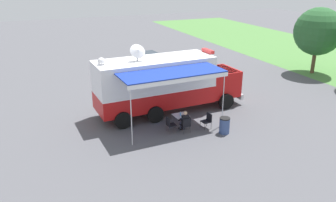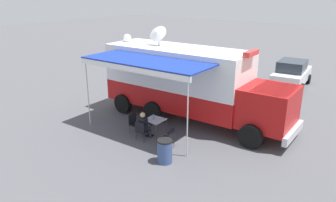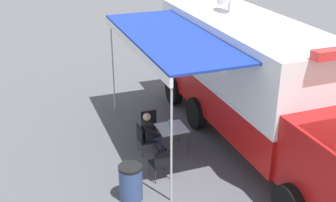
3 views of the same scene
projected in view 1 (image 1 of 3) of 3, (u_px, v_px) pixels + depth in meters
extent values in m
plane|color=#515156|center=(155.00, 113.00, 21.55)|extent=(100.00, 100.00, 0.00)
cube|color=silver|center=(161.00, 99.00, 23.95)|extent=(0.33, 4.80, 0.01)
cube|color=#B71414|center=(155.00, 96.00, 21.15)|extent=(2.81, 7.30, 1.10)
cube|color=white|center=(155.00, 74.00, 20.65)|extent=(2.81, 7.30, 1.70)
cube|color=white|center=(155.00, 88.00, 20.95)|extent=(2.83, 7.32, 0.10)
cube|color=#B71414|center=(219.00, 82.00, 22.91)|extent=(2.39, 2.20, 1.70)
cube|color=#28333D|center=(222.00, 74.00, 22.81)|extent=(2.21, 1.56, 0.70)
cube|color=silver|center=(232.00, 92.00, 23.68)|extent=(2.38, 0.30, 0.36)
cylinder|color=black|center=(206.00, 90.00, 24.22)|extent=(0.34, 1.01, 1.00)
cylinder|color=black|center=(226.00, 101.00, 22.11)|extent=(0.34, 1.01, 1.00)
cylinder|color=black|center=(140.00, 101.00, 22.22)|extent=(0.34, 1.01, 1.00)
cylinder|color=black|center=(155.00, 114.00, 20.10)|extent=(0.34, 1.01, 1.00)
cylinder|color=black|center=(110.00, 106.00, 21.42)|extent=(0.34, 1.01, 1.00)
cylinder|color=black|center=(123.00, 120.00, 19.31)|extent=(0.34, 1.01, 1.00)
cube|color=white|center=(154.00, 60.00, 20.33)|extent=(2.81, 7.30, 0.10)
cube|color=red|center=(208.00, 51.00, 21.76)|extent=(1.11, 0.33, 0.20)
cylinder|color=silver|center=(137.00, 57.00, 19.80)|extent=(0.10, 0.10, 0.45)
cone|color=silver|center=(138.00, 50.00, 19.53)|extent=(0.75, 0.93, 0.81)
sphere|color=white|center=(101.00, 61.00, 18.97)|extent=(0.44, 0.44, 0.44)
cube|color=#193399|center=(172.00, 73.00, 18.42)|extent=(2.45, 5.85, 0.06)
cube|color=white|center=(181.00, 80.00, 17.57)|extent=(0.33, 5.76, 0.24)
cylinder|color=silver|center=(223.00, 99.00, 19.25)|extent=(0.05, 0.05, 3.25)
cylinder|color=silver|center=(131.00, 116.00, 17.05)|extent=(0.05, 0.05, 3.25)
cube|color=silver|center=(181.00, 115.00, 19.40)|extent=(0.83, 0.83, 0.03)
cylinder|color=#333338|center=(183.00, 118.00, 19.99)|extent=(0.03, 0.03, 0.70)
cylinder|color=#333338|center=(190.00, 123.00, 19.36)|extent=(0.03, 0.03, 0.70)
cylinder|color=#333338|center=(172.00, 120.00, 19.69)|extent=(0.03, 0.03, 0.70)
cylinder|color=#333338|center=(178.00, 125.00, 19.07)|extent=(0.03, 0.03, 0.70)
cylinder|color=#4C99D8|center=(180.00, 114.00, 19.31)|extent=(0.07, 0.07, 0.20)
cylinder|color=white|center=(181.00, 112.00, 19.27)|extent=(0.04, 0.04, 0.02)
cube|color=black|center=(185.00, 125.00, 18.88)|extent=(0.50, 0.50, 0.04)
cube|color=black|center=(187.00, 123.00, 18.61)|extent=(0.06, 0.48, 0.44)
cylinder|color=#333338|center=(180.00, 128.00, 19.05)|extent=(0.02, 0.02, 0.42)
cylinder|color=#333338|center=(187.00, 126.00, 19.23)|extent=(0.02, 0.02, 0.42)
cylinder|color=#333338|center=(183.00, 131.00, 18.68)|extent=(0.02, 0.02, 0.42)
cylinder|color=#333338|center=(190.00, 129.00, 18.85)|extent=(0.02, 0.02, 0.42)
cube|color=black|center=(171.00, 125.00, 18.89)|extent=(0.50, 0.50, 0.04)
cube|color=black|center=(168.00, 122.00, 18.72)|extent=(0.48, 0.06, 0.44)
cylinder|color=#333338|center=(173.00, 126.00, 19.24)|extent=(0.02, 0.02, 0.42)
cylinder|color=#333338|center=(177.00, 129.00, 18.87)|extent=(0.02, 0.02, 0.42)
cylinder|color=#333338|center=(166.00, 128.00, 19.06)|extent=(0.02, 0.02, 0.42)
cylinder|color=#333338|center=(170.00, 131.00, 18.69)|extent=(0.02, 0.02, 0.42)
cube|color=black|center=(206.00, 121.00, 19.33)|extent=(0.53, 0.53, 0.04)
cube|color=black|center=(209.00, 117.00, 19.35)|extent=(0.48, 0.09, 0.44)
cylinder|color=#333338|center=(205.00, 127.00, 19.12)|extent=(0.02, 0.02, 0.42)
cylinder|color=#333338|center=(200.00, 124.00, 19.48)|extent=(0.02, 0.02, 0.42)
cylinder|color=#333338|center=(211.00, 126.00, 19.32)|extent=(0.02, 0.02, 0.42)
cylinder|color=#333338|center=(207.00, 123.00, 19.68)|extent=(0.02, 0.02, 0.42)
cube|color=black|center=(185.00, 120.00, 18.77)|extent=(0.26, 0.37, 0.56)
sphere|color=tan|center=(185.00, 113.00, 18.62)|extent=(0.22, 0.22, 0.22)
cylinder|color=black|center=(180.00, 119.00, 18.77)|extent=(0.43, 0.11, 0.34)
cylinder|color=black|center=(188.00, 118.00, 18.95)|extent=(0.43, 0.11, 0.34)
cylinder|color=#2D334C|center=(182.00, 124.00, 18.98)|extent=(0.39, 0.15, 0.13)
cylinder|color=#2D334C|center=(180.00, 126.00, 19.22)|extent=(0.11, 0.11, 0.42)
cube|color=black|center=(180.00, 129.00, 19.33)|extent=(0.24, 0.11, 0.07)
cylinder|color=#2D334C|center=(185.00, 123.00, 19.06)|extent=(0.39, 0.15, 0.13)
cylinder|color=#2D334C|center=(184.00, 126.00, 19.30)|extent=(0.11, 0.11, 0.42)
cube|color=black|center=(183.00, 128.00, 19.41)|extent=(0.24, 0.11, 0.07)
cylinder|color=#384C7F|center=(224.00, 126.00, 18.76)|extent=(0.56, 0.56, 0.85)
cylinder|color=black|center=(225.00, 118.00, 18.60)|extent=(0.57, 0.57, 0.06)
cube|color=silver|center=(149.00, 65.00, 30.06)|extent=(4.37, 2.24, 0.76)
cube|color=#28333D|center=(149.00, 57.00, 29.68)|extent=(2.26, 1.82, 0.68)
cylinder|color=black|center=(133.00, 67.00, 30.84)|extent=(0.66, 0.29, 0.64)
cylinder|color=black|center=(151.00, 64.00, 31.67)|extent=(0.66, 0.29, 0.64)
cylinder|color=black|center=(146.00, 74.00, 28.72)|extent=(0.66, 0.29, 0.64)
cylinder|color=black|center=(165.00, 71.00, 29.54)|extent=(0.66, 0.29, 0.64)
cylinder|color=brown|center=(314.00, 61.00, 29.75)|extent=(0.32, 0.32, 2.22)
sphere|color=#285B2D|center=(318.00, 31.00, 28.87)|extent=(4.01, 4.01, 4.01)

